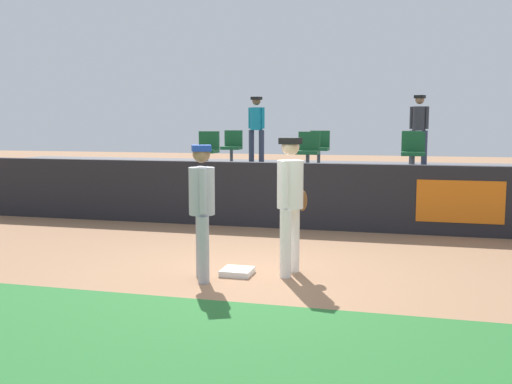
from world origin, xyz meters
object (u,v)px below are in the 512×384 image
Objects in this scene: seat_back_left at (232,145)px; seat_back_right at (412,147)px; seat_front_left at (207,148)px; seat_front_right at (413,150)px; seat_back_center at (319,146)px; player_fielder_home at (291,196)px; seat_front_center at (308,149)px; first_base at (237,272)px; spectator_hooded at (419,124)px; spectator_capped at (256,124)px; player_runner_visitor at (202,203)px.

seat_back_left is 4.41m from seat_back_right.
seat_front_left is 4.45m from seat_front_right.
seat_back_left is at bearing -180.00° from seat_back_center.
seat_front_center reaches higher than player_fielder_home.
seat_back_center is at bearing 180.00° from seat_back_right.
spectator_hooded is at bearing 72.62° from first_base.
seat_front_left is 1.00× the size of seat_back_right.
spectator_capped is (-1.72, 7.68, 1.95)m from first_base.
spectator_hooded is at bearing 11.20° from seat_back_left.
seat_front_right reaches higher than player_fielder_home.
seat_front_center is at bearing 88.79° from first_base.
spectator_hooded is 1.00× the size of spectator_capped.
seat_back_left is 1.06m from spectator_capped.
seat_front_right is (2.17, 0.00, 0.00)m from seat_front_center.
seat_front_left and seat_back_left have the same top height.
seat_back_left is at bearing 88.91° from seat_front_left.
seat_back_center reaches higher than player_fielder_home.
seat_back_right is at bearing 175.30° from player_fielder_home.
player_fielder_home is 1.18m from player_runner_visitor.
seat_back_center is at bearing 90.89° from seat_front_center.
player_runner_visitor is 8.65m from spectator_hooded.
seat_front_right is at bearing -39.31° from seat_back_center.
seat_back_right reaches higher than first_base.
seat_front_left is (-2.28, 0.00, 0.00)m from seat_front_center.
seat_front_center is at bearing 68.21° from spectator_hooded.
seat_front_right is 2.76m from spectator_hooded.
seat_front_left reaches higher than player_runner_visitor.
seat_back_center reaches higher than player_runner_visitor.
first_base is 0.48× the size of seat_front_center.
seat_front_left is (-2.18, 5.06, 1.43)m from first_base.
seat_front_left is at bearing -157.94° from seat_back_right.
seat_front_left is at bearing -140.87° from player_fielder_home.
first_base is 0.23× the size of player_runner_visitor.
seat_front_right reaches higher than first_base.
seat_back_right is 0.49× the size of spectator_hooded.
first_base is 1.10m from player_runner_visitor.
spectator_hooded is (0.15, 2.70, 0.52)m from seat_front_right.
player_fielder_home is 2.17× the size of seat_back_center.
seat_back_center is at bearing 39.92° from spectator_hooded.
seat_front_center is 2.28m from seat_front_left.
seat_back_left is at bearing -148.34° from player_fielder_home.
spectator_hooded is (1.75, 7.57, 0.93)m from player_fielder_home.
seat_front_left is 1.80m from seat_back_left.
seat_front_center is 1.00× the size of seat_back_right.
spectator_capped is (-3.98, 0.82, 0.52)m from seat_back_right.
spectator_hooded is at bearing 30.42° from seat_front_left.
seat_back_center is (0.08, 6.86, 1.43)m from first_base.
seat_front_center is at bearing 150.67° from player_runner_visitor.
player_fielder_home is 5.13m from seat_front_right.
seat_back_right is at bearing 22.06° from seat_front_left.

